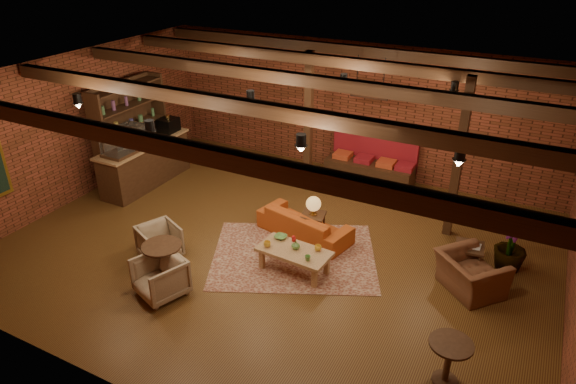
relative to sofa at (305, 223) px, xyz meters
The scene contains 26 objects.
floor 0.71m from the sofa, 116.35° to the right, with size 10.00×10.00×0.00m, color #3E200F.
ceiling 2.99m from the sofa, 116.35° to the right, with size 10.00×8.00×0.02m, color black.
wall_back 3.67m from the sofa, 94.88° to the left, with size 10.00×0.02×3.20m, color brown.
wall_front 4.78m from the sofa, 93.63° to the right, with size 10.00×0.02×3.20m, color brown.
wall_left 5.49m from the sofa, behind, with size 0.02×8.00×3.20m, color brown.
ceiling_beams 2.88m from the sofa, 116.35° to the right, with size 9.80×6.40×0.22m, color #311D10, non-canonical shape.
ceiling_pipe 2.78m from the sofa, 106.06° to the left, with size 0.12×0.12×9.60m, color black.
post_left 2.57m from the sofa, 113.90° to the left, with size 0.16×0.16×3.20m, color #311D10.
post_right 3.17m from the sofa, 29.37° to the left, with size 0.16×0.16×3.20m, color #311D10.
service_counter 4.44m from the sofa, behind, with size 0.80×2.50×1.60m, color #311D10, non-canonical shape.
plant_counter 4.44m from the sofa, behind, with size 0.35×0.39×0.30m, color #337F33.
shelving_hutch 4.91m from the sofa, behind, with size 0.52×2.00×2.40m, color #311D10, non-canonical shape.
banquette 2.99m from the sofa, 84.05° to the left, with size 2.10×0.70×1.00m, color maroon, non-canonical shape.
service_sign 3.27m from the sofa, 82.99° to the left, with size 0.86×0.06×0.30m, color #F74F18.
ceiling_spotlights 2.66m from the sofa, 116.35° to the right, with size 6.40×4.40×0.28m, color black, non-canonical shape.
rug 0.80m from the sofa, 79.66° to the right, with size 3.00×2.29×0.01m, color maroon.
sofa is the anchor object (origin of this frame).
coffee_table 1.21m from the sofa, 73.51° to the right, with size 1.33×0.73×0.69m.
side_table_lamp 0.46m from the sofa, ahead, with size 0.51×0.51×0.92m.
round_table_left 2.87m from the sofa, 122.35° to the right, with size 0.68×0.68×0.70m.
armchair_a 2.80m from the sofa, 137.50° to the right, with size 0.68×0.64×0.70m, color #BFAE94.
armchair_b 3.06m from the sofa, 115.46° to the right, with size 0.74×0.69×0.76m, color #BFAE94.
armchair_right 3.24m from the sofa, ahead, with size 1.01×0.66×0.88m, color brown.
side_table_book 3.10m from the sofa, ahead, with size 0.53×0.53×0.56m.
round_table_right 4.14m from the sofa, 36.94° to the right, with size 0.58×0.58×0.68m.
plant_tall 3.98m from the sofa, ahead, with size 1.69×1.69×3.01m, color #4C7F4C.
Camera 1 is at (4.02, -7.33, 5.45)m, focal length 32.00 mm.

